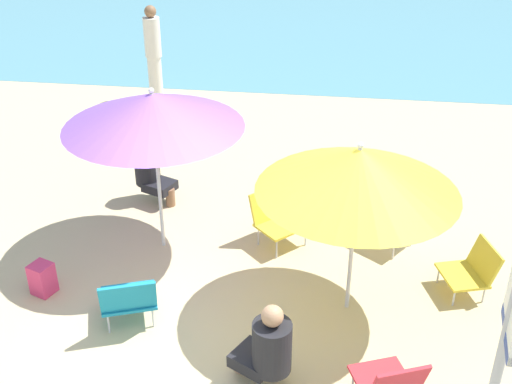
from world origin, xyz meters
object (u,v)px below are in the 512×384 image
(person_c, at_px, (150,170))
(beach_bag, at_px, (42,279))
(umbrella_yellow, at_px, (358,170))
(person_b, at_px, (153,52))
(beach_chair_a, at_px, (390,383))
(beach_chair_b, at_px, (128,298))
(beach_chair_c, at_px, (472,269))
(beach_chair_d, at_px, (277,216))
(person_a, at_px, (267,347))
(beach_chair_e, at_px, (395,218))
(umbrella_purple, at_px, (153,110))

(person_c, relative_size, beach_bag, 2.57)
(umbrella_yellow, xyz_separation_m, person_c, (-2.53, 1.85, -1.12))
(person_b, bearing_deg, beach_bag, 10.60)
(beach_chair_a, bearing_deg, beach_chair_b, 50.62)
(person_c, distance_m, beach_bag, 2.14)
(beach_chair_c, distance_m, person_c, 4.06)
(beach_chair_c, relative_size, beach_chair_d, 0.83)
(umbrella_yellow, height_order, beach_chair_a, umbrella_yellow)
(beach_chair_a, distance_m, person_a, 1.04)
(beach_chair_e, xyz_separation_m, person_a, (-1.19, -2.42, 0.10))
(beach_chair_b, xyz_separation_m, beach_chair_c, (3.35, 0.98, -0.04))
(umbrella_purple, height_order, umbrella_yellow, umbrella_purple)
(umbrella_purple, bearing_deg, beach_bag, -134.73)
(beach_chair_e, bearing_deg, beach_chair_d, -46.50)
(beach_chair_c, xyz_separation_m, person_b, (-4.69, 4.97, 0.55))
(beach_chair_e, height_order, beach_bag, beach_chair_e)
(beach_chair_b, xyz_separation_m, person_a, (1.41, -0.60, 0.10))
(umbrella_purple, xyz_separation_m, beach_chair_b, (0.04, -1.40, -1.35))
(umbrella_purple, bearing_deg, beach_chair_c, -7.12)
(beach_chair_a, relative_size, beach_chair_e, 0.93)
(person_c, bearing_deg, beach_chair_a, -25.07)
(beach_chair_c, bearing_deg, beach_chair_e, -65.46)
(person_b, distance_m, beach_bag, 5.62)
(umbrella_yellow, bearing_deg, beach_chair_e, 67.89)
(beach_chair_d, relative_size, beach_chair_e, 0.99)
(beach_chair_a, bearing_deg, beach_chair_d, 4.12)
(beach_chair_d, distance_m, person_c, 1.86)
(beach_chair_b, height_order, beach_chair_d, beach_chair_d)
(person_a, height_order, person_b, person_b)
(person_c, bearing_deg, umbrella_yellow, -13.39)
(umbrella_yellow, xyz_separation_m, beach_chair_a, (0.34, -1.33, -1.24))
(beach_chair_d, bearing_deg, beach_bag, -105.51)
(beach_chair_a, height_order, beach_chair_e, beach_chair_a)
(person_b, height_order, person_c, person_b)
(person_b, xyz_separation_m, beach_bag, (0.29, -5.57, -0.66))
(beach_chair_a, bearing_deg, beach_chair_c, -49.49)
(umbrella_purple, relative_size, beach_chair_d, 2.62)
(umbrella_purple, xyz_separation_m, beach_chair_a, (2.47, -2.17, -1.36))
(umbrella_yellow, relative_size, person_c, 2.12)
(person_b, relative_size, beach_bag, 4.73)
(beach_chair_d, height_order, beach_bag, beach_chair_d)
(umbrella_purple, height_order, person_b, umbrella_purple)
(person_a, relative_size, person_c, 0.99)
(person_a, relative_size, person_b, 0.54)
(umbrella_yellow, relative_size, person_b, 1.15)
(beach_chair_d, bearing_deg, person_b, 166.67)
(person_a, height_order, person_c, person_c)
(beach_chair_a, xyz_separation_m, person_c, (-2.87, 3.18, 0.12))
(person_c, bearing_deg, person_a, -35.60)
(beach_chair_a, relative_size, beach_bag, 2.00)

